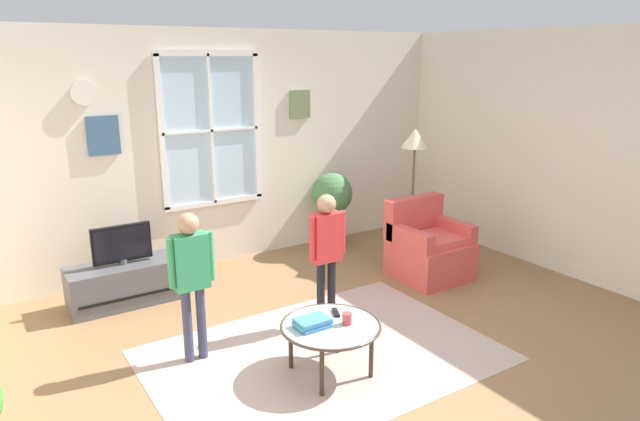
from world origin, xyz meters
The scene contains 15 objects.
ground_plane centered at (0.00, 0.00, -0.01)m, with size 6.85×5.93×0.02m, color olive.
back_wall centered at (0.00, 2.72, 1.36)m, with size 6.25×0.17×2.71m.
side_wall_right centered at (3.18, 0.00, 1.35)m, with size 0.12×5.33×2.71m.
area_rug centered at (-0.17, 0.12, 0.00)m, with size 2.79×1.96×0.01m, color tan.
tv_stand centered at (-1.26, 2.06, 0.21)m, with size 1.09×0.46×0.42m.
television centered at (-1.26, 2.05, 0.63)m, with size 0.57×0.08×0.40m.
armchair centered at (1.78, 0.95, 0.33)m, with size 0.76×0.74×0.87m.
coffee_table centered at (-0.26, -0.14, 0.39)m, with size 0.78×0.78×0.42m.
book_stack centered at (-0.40, -0.09, 0.45)m, with size 0.27×0.19×0.07m.
cup centered at (-0.15, -0.19, 0.46)m, with size 0.07×0.07×0.09m, color #BF3F3F.
remote_near_books centered at (-0.12, 0.00, 0.42)m, with size 0.04×0.14×0.02m, color black.
person_red_shirt centered at (0.17, 0.58, 0.78)m, with size 0.37×0.17×1.24m.
person_green_shirt centered at (-1.07, 0.63, 0.78)m, with size 0.38×0.17×1.25m.
potted_plant_by_window centered at (1.39, 2.30, 0.62)m, with size 0.51×0.51×0.99m.
floor_lamp centered at (1.98, 1.47, 1.33)m, with size 0.32×0.32×1.59m.
Camera 1 is at (-2.48, -3.42, 2.42)m, focal length 31.83 mm.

